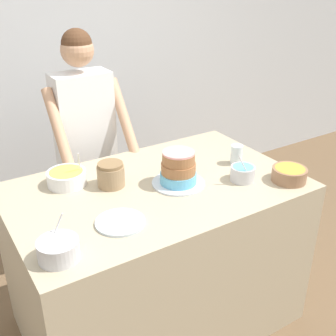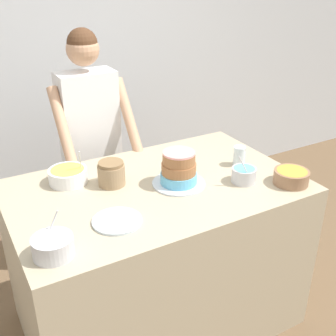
{
  "view_description": "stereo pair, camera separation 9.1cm",
  "coord_description": "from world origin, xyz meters",
  "px_view_note": "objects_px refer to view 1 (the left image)",
  "views": [
    {
      "loc": [
        -1.0,
        -1.23,
        2.02
      ],
      "look_at": [
        0.05,
        0.44,
        1.06
      ],
      "focal_mm": 45.0,
      "sensor_mm": 36.0,
      "label": 1
    },
    {
      "loc": [
        -0.92,
        -1.27,
        2.02
      ],
      "look_at": [
        0.05,
        0.44,
        1.06
      ],
      "focal_mm": 45.0,
      "sensor_mm": 36.0,
      "label": 2
    }
  ],
  "objects_px": {
    "frosting_bowl_blue": "(243,173)",
    "stoneware_jar": "(111,175)",
    "ceramic_plate": "(120,222)",
    "cake": "(178,170)",
    "person_baker": "(85,132)",
    "frosting_bowl_yellow": "(67,177)",
    "frosting_bowl_orange": "(289,174)",
    "frosting_bowl_white": "(58,249)",
    "drinking_glass": "(236,155)"
  },
  "relations": [
    {
      "from": "frosting_bowl_blue",
      "to": "stoneware_jar",
      "type": "height_order",
      "value": "frosting_bowl_blue"
    },
    {
      "from": "ceramic_plate",
      "to": "frosting_bowl_blue",
      "type": "bearing_deg",
      "value": 2.07
    },
    {
      "from": "cake",
      "to": "ceramic_plate",
      "type": "bearing_deg",
      "value": -157.74
    },
    {
      "from": "person_baker",
      "to": "stoneware_jar",
      "type": "height_order",
      "value": "person_baker"
    },
    {
      "from": "frosting_bowl_blue",
      "to": "frosting_bowl_yellow",
      "type": "xyz_separation_m",
      "value": [
        -0.83,
        0.46,
        -0.0
      ]
    },
    {
      "from": "frosting_bowl_yellow",
      "to": "stoneware_jar",
      "type": "relative_size",
      "value": 1.43
    },
    {
      "from": "person_baker",
      "to": "stoneware_jar",
      "type": "relative_size",
      "value": 11.52
    },
    {
      "from": "frosting_bowl_blue",
      "to": "stoneware_jar",
      "type": "distance_m",
      "value": 0.71
    },
    {
      "from": "frosting_bowl_orange",
      "to": "ceramic_plate",
      "type": "height_order",
      "value": "frosting_bowl_orange"
    },
    {
      "from": "stoneware_jar",
      "to": "frosting_bowl_white",
      "type": "bearing_deg",
      "value": -134.45
    },
    {
      "from": "frosting_bowl_orange",
      "to": "drinking_glass",
      "type": "bearing_deg",
      "value": 107.38
    },
    {
      "from": "person_baker",
      "to": "frosting_bowl_blue",
      "type": "height_order",
      "value": "person_baker"
    },
    {
      "from": "frosting_bowl_yellow",
      "to": "ceramic_plate",
      "type": "distance_m",
      "value": 0.5
    },
    {
      "from": "drinking_glass",
      "to": "stoneware_jar",
      "type": "distance_m",
      "value": 0.76
    },
    {
      "from": "frosting_bowl_yellow",
      "to": "drinking_glass",
      "type": "bearing_deg",
      "value": -16.5
    },
    {
      "from": "person_baker",
      "to": "frosting_bowl_orange",
      "type": "height_order",
      "value": "person_baker"
    },
    {
      "from": "frosting_bowl_yellow",
      "to": "ceramic_plate",
      "type": "xyz_separation_m",
      "value": [
        0.07,
        -0.49,
        -0.04
      ]
    },
    {
      "from": "frosting_bowl_blue",
      "to": "ceramic_plate",
      "type": "height_order",
      "value": "frosting_bowl_blue"
    },
    {
      "from": "frosting_bowl_orange",
      "to": "ceramic_plate",
      "type": "xyz_separation_m",
      "value": [
        -0.97,
        0.11,
        -0.04
      ]
    },
    {
      "from": "frosting_bowl_orange",
      "to": "drinking_glass",
      "type": "height_order",
      "value": "drinking_glass"
    },
    {
      "from": "frosting_bowl_yellow",
      "to": "person_baker",
      "type": "bearing_deg",
      "value": 57.7
    },
    {
      "from": "person_baker",
      "to": "frosting_bowl_yellow",
      "type": "distance_m",
      "value": 0.57
    },
    {
      "from": "frosting_bowl_blue",
      "to": "ceramic_plate",
      "type": "relative_size",
      "value": 0.75
    },
    {
      "from": "frosting_bowl_white",
      "to": "ceramic_plate",
      "type": "bearing_deg",
      "value": 17.2
    },
    {
      "from": "frosting_bowl_blue",
      "to": "drinking_glass",
      "type": "relative_size",
      "value": 1.52
    },
    {
      "from": "person_baker",
      "to": "frosting_bowl_orange",
      "type": "bearing_deg",
      "value": -55.72
    },
    {
      "from": "frosting_bowl_white",
      "to": "ceramic_plate",
      "type": "xyz_separation_m",
      "value": [
        0.32,
        0.1,
        -0.04
      ]
    },
    {
      "from": "frosting_bowl_blue",
      "to": "stoneware_jar",
      "type": "relative_size",
      "value": 1.2
    },
    {
      "from": "cake",
      "to": "frosting_bowl_blue",
      "type": "distance_m",
      "value": 0.36
    },
    {
      "from": "person_baker",
      "to": "frosting_bowl_yellow",
      "type": "bearing_deg",
      "value": -122.3
    },
    {
      "from": "person_baker",
      "to": "drinking_glass",
      "type": "xyz_separation_m",
      "value": [
        0.64,
        -0.76,
        -0.02
      ]
    },
    {
      "from": "person_baker",
      "to": "frosting_bowl_blue",
      "type": "xyz_separation_m",
      "value": [
        0.53,
        -0.94,
        -0.04
      ]
    },
    {
      "from": "frosting_bowl_white",
      "to": "drinking_glass",
      "type": "height_order",
      "value": "frosting_bowl_white"
    },
    {
      "from": "frosting_bowl_white",
      "to": "drinking_glass",
      "type": "relative_size",
      "value": 1.5
    },
    {
      "from": "frosting_bowl_blue",
      "to": "frosting_bowl_orange",
      "type": "relative_size",
      "value": 0.92
    },
    {
      "from": "frosting_bowl_yellow",
      "to": "drinking_glass",
      "type": "distance_m",
      "value": 0.98
    },
    {
      "from": "frosting_bowl_yellow",
      "to": "ceramic_plate",
      "type": "bearing_deg",
      "value": -81.31
    },
    {
      "from": "ceramic_plate",
      "to": "frosting_bowl_yellow",
      "type": "bearing_deg",
      "value": 98.69
    },
    {
      "from": "person_baker",
      "to": "frosting_bowl_white",
      "type": "relative_size",
      "value": 9.7
    },
    {
      "from": "cake",
      "to": "frosting_bowl_orange",
      "type": "height_order",
      "value": "cake"
    },
    {
      "from": "frosting_bowl_white",
      "to": "frosting_bowl_yellow",
      "type": "bearing_deg",
      "value": 67.27
    },
    {
      "from": "cake",
      "to": "ceramic_plate",
      "type": "xyz_separation_m",
      "value": [
        -0.44,
        -0.18,
        -0.08
      ]
    },
    {
      "from": "ceramic_plate",
      "to": "frosting_bowl_orange",
      "type": "bearing_deg",
      "value": -6.59
    },
    {
      "from": "cake",
      "to": "drinking_glass",
      "type": "bearing_deg",
      "value": 4.25
    },
    {
      "from": "frosting_bowl_white",
      "to": "person_baker",
      "type": "bearing_deg",
      "value": 62.76
    },
    {
      "from": "frosting_bowl_yellow",
      "to": "drinking_glass",
      "type": "relative_size",
      "value": 1.81
    },
    {
      "from": "frosting_bowl_white",
      "to": "stoneware_jar",
      "type": "relative_size",
      "value": 1.19
    },
    {
      "from": "person_baker",
      "to": "frosting_bowl_white",
      "type": "xyz_separation_m",
      "value": [
        -0.55,
        -1.07,
        -0.03
      ]
    },
    {
      "from": "person_baker",
      "to": "frosting_bowl_orange",
      "type": "distance_m",
      "value": 1.31
    },
    {
      "from": "stoneware_jar",
      "to": "person_baker",
      "type": "bearing_deg",
      "value": 80.08
    }
  ]
}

